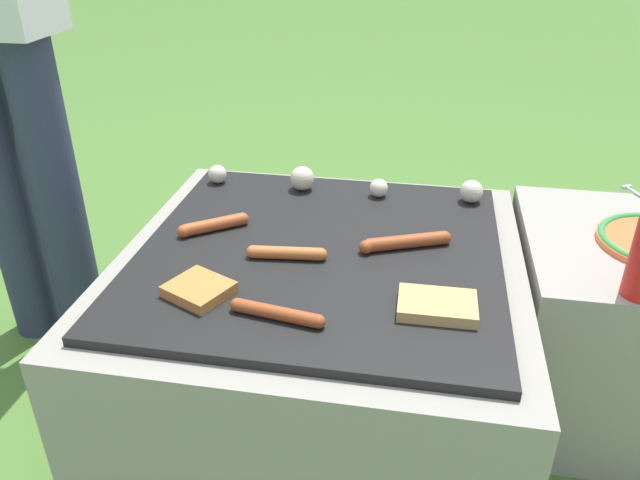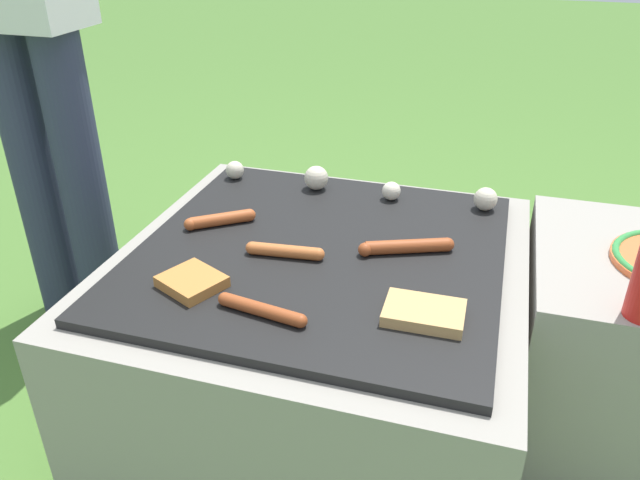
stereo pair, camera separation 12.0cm
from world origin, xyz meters
The scene contains 10 objects.
ground_plane centered at (0.00, 0.00, 0.00)m, with size 14.00×14.00×0.00m, color #47702D.
grill centered at (0.00, 0.00, 0.21)m, with size 0.78×0.78×0.42m.
side_ledge centered at (0.65, 0.14, 0.21)m, with size 0.50×0.48×0.42m.
sausage_front_right centered at (-0.03, -0.24, 0.43)m, with size 0.16×0.04×0.02m.
sausage_front_left centered at (-0.23, 0.04, 0.43)m, with size 0.13×0.10×0.03m.
sausage_front_center centered at (0.16, 0.03, 0.43)m, with size 0.17×0.09×0.03m.
sausage_back_center centered at (-0.06, -0.05, 0.43)m, with size 0.15×0.04×0.02m.
bread_slice_left centered at (0.23, -0.17, 0.43)m, with size 0.13×0.09×0.02m.
bread_slice_right centered at (-0.18, -0.19, 0.43)m, with size 0.13×0.12×0.02m.
mushroom_row centered at (0.01, 0.27, 0.44)m, with size 0.64×0.06×0.06m.
Camera 1 is at (0.18, -1.03, 1.01)m, focal length 35.00 mm.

